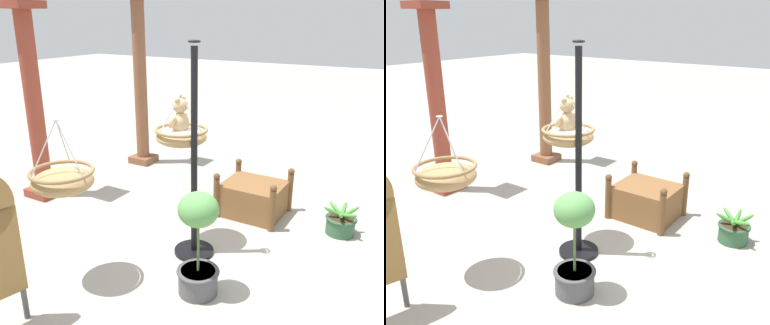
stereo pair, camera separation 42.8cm
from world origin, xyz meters
TOP-DOWN VIEW (x-y plane):
  - ground_plane at (0.00, 0.00)m, footprint 40.00×40.00m
  - display_pole_central at (-0.11, -0.00)m, footprint 0.44×0.44m
  - hanging_basket_with_teddy at (0.04, 0.25)m, footprint 0.58×0.58m
  - teddy_bear at (0.04, 0.27)m, footprint 0.29×0.26m
  - hanging_basket_left_high at (-1.16, 0.80)m, footprint 0.60×0.60m
  - greenhouse_pillar_left at (2.09, 2.35)m, footprint 0.42×0.42m
  - greenhouse_pillar_right at (0.15, 2.73)m, footprint 0.45×0.45m
  - wooden_planter_box at (1.14, -0.19)m, footprint 0.77×0.86m
  - potted_plant_bushy_green at (-0.70, -0.39)m, footprint 0.41×0.41m
  - potted_plant_conical_shrub at (1.17, -1.32)m, footprint 0.44×0.43m

SIDE VIEW (x-z plane):
  - ground_plane at x=0.00m, z-range 0.00..0.00m
  - potted_plant_conical_shrub at x=1.17m, z-range -0.04..0.33m
  - wooden_planter_box at x=1.14m, z-range -0.06..0.55m
  - potted_plant_bushy_green at x=-0.70m, z-range 0.00..1.04m
  - display_pole_central at x=-0.11m, z-range -0.45..1.85m
  - hanging_basket_left_high at x=-1.16m, z-range 0.73..1.43m
  - hanging_basket_with_teddy at x=0.04m, z-range 1.01..1.58m
  - greenhouse_pillar_right at x=0.15m, z-range -0.05..2.67m
  - greenhouse_pillar_left at x=2.09m, z-range -0.05..2.85m
  - teddy_bear at x=0.04m, z-range 1.27..1.69m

